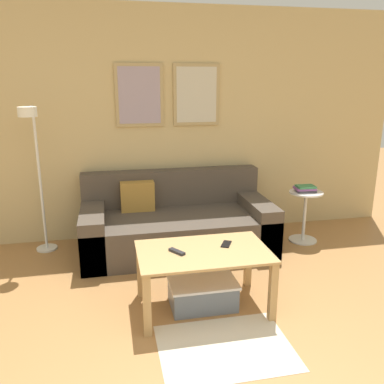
{
  "coord_description": "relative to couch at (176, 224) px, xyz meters",
  "views": [
    {
      "loc": [
        -0.61,
        -1.49,
        1.78
      ],
      "look_at": [
        0.07,
        1.77,
        0.85
      ],
      "focal_mm": 38.0,
      "sensor_mm": 36.0,
      "label": 1
    }
  ],
  "objects": [
    {
      "name": "book_stack",
      "position": [
        1.43,
        -0.1,
        0.34
      ],
      "size": [
        0.23,
        0.18,
        0.07
      ],
      "color": "#4C4C51",
      "rests_on": "side_table"
    },
    {
      "name": "storage_bin",
      "position": [
        0.01,
        -1.21,
        -0.16
      ],
      "size": [
        0.54,
        0.37,
        0.22
      ],
      "color": "slate",
      "rests_on": "ground_plane"
    },
    {
      "name": "side_table",
      "position": [
        1.45,
        -0.11,
        0.08
      ],
      "size": [
        0.37,
        0.37,
        0.58
      ],
      "color": "silver",
      "rests_on": "ground_plane"
    },
    {
      "name": "floor_lamp",
      "position": [
        -1.38,
        0.07,
        0.77
      ],
      "size": [
        0.22,
        0.5,
        1.54
      ],
      "color": "white",
      "rests_on": "ground_plane"
    },
    {
      "name": "couch",
      "position": [
        0.0,
        0.0,
        0.0
      ],
      "size": [
        1.99,
        0.97,
        0.79
      ],
      "color": "#4C4238",
      "rests_on": "ground_plane"
    },
    {
      "name": "wall_back",
      "position": [
        -0.06,
        0.5,
        1.01
      ],
      "size": [
        5.6,
        0.09,
        2.55
      ],
      "color": "tan",
      "rests_on": "ground_plane"
    },
    {
      "name": "cell_phone",
      "position": [
        0.22,
        -1.16,
        0.23
      ],
      "size": [
        0.12,
        0.15,
        0.01
      ],
      "primitive_type": "cube",
      "rotation": [
        0.0,
        0.0,
        -0.48
      ],
      "color": "black",
      "rests_on": "coffee_table"
    },
    {
      "name": "remote_control",
      "position": [
        -0.2,
        -1.24,
        0.24
      ],
      "size": [
        0.12,
        0.15,
        0.02
      ],
      "primitive_type": "cube",
      "rotation": [
        0.0,
        0.0,
        0.59
      ],
      "color": "#232328",
      "rests_on": "coffee_table"
    },
    {
      "name": "area_rug",
      "position": [
        0.04,
        -1.77,
        -0.27
      ],
      "size": [
        0.91,
        0.69,
        0.01
      ],
      "primitive_type": "cube",
      "color": "beige",
      "rests_on": "ground_plane"
    },
    {
      "name": "coffee_table",
      "position": [
        0.01,
        -1.24,
        0.14
      ],
      "size": [
        1.02,
        0.64,
        0.49
      ],
      "color": "tan",
      "rests_on": "ground_plane"
    }
  ]
}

